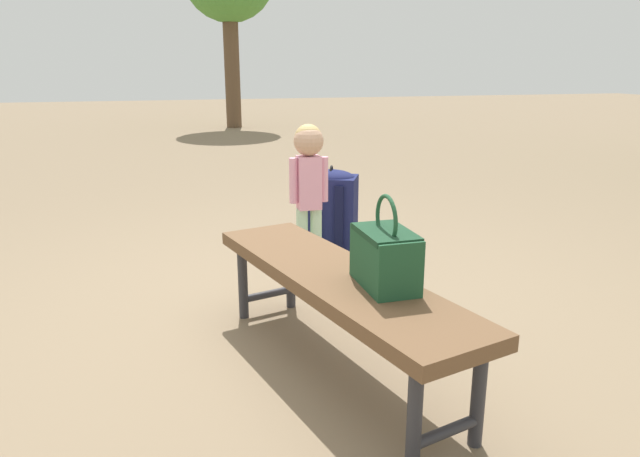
{
  "coord_description": "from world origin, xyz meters",
  "views": [
    {
      "loc": [
        -2.9,
        0.67,
        1.29
      ],
      "look_at": [
        -0.04,
        -0.11,
        0.45
      ],
      "focal_mm": 32.54,
      "sensor_mm": 36.0,
      "label": 1
    }
  ],
  "objects_px": {
    "park_bench": "(337,284)",
    "child_standing": "(309,174)",
    "handbag": "(385,255)",
    "backpack_large": "(331,207)"
  },
  "relations": [
    {
      "from": "park_bench",
      "to": "child_standing",
      "type": "bearing_deg",
      "value": -9.34
    },
    {
      "from": "child_standing",
      "to": "handbag",
      "type": "bearing_deg",
      "value": 176.83
    },
    {
      "from": "handbag",
      "to": "child_standing",
      "type": "distance_m",
      "value": 1.53
    },
    {
      "from": "child_standing",
      "to": "backpack_large",
      "type": "bearing_deg",
      "value": -35.16
    },
    {
      "from": "park_bench",
      "to": "backpack_large",
      "type": "relative_size",
      "value": 2.73
    },
    {
      "from": "handbag",
      "to": "backpack_large",
      "type": "relative_size",
      "value": 0.61
    },
    {
      "from": "park_bench",
      "to": "backpack_large",
      "type": "bearing_deg",
      "value": -15.73
    },
    {
      "from": "child_standing",
      "to": "backpack_large",
      "type": "distance_m",
      "value": 0.55
    },
    {
      "from": "park_bench",
      "to": "child_standing",
      "type": "distance_m",
      "value": 1.36
    },
    {
      "from": "park_bench",
      "to": "handbag",
      "type": "xyz_separation_m",
      "value": [
        -0.2,
        -0.13,
        0.18
      ]
    }
  ]
}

